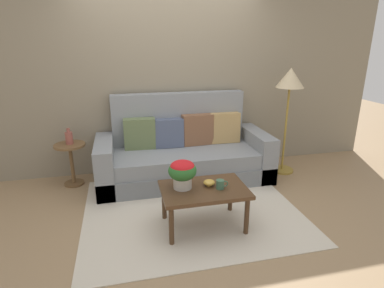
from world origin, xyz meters
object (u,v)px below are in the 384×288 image
at_px(coffee_mug, 220,184).
at_px(coffee_table, 204,193).
at_px(potted_plant, 182,171).
at_px(snack_bowl, 209,183).
at_px(side_table, 71,157).
at_px(floor_lamp, 290,87).
at_px(table_vase, 69,138).
at_px(couch, 183,154).

bearing_deg(coffee_mug, coffee_table, 161.66).
bearing_deg(coffee_mug, potted_plant, 164.31).
bearing_deg(snack_bowl, coffee_table, -150.85).
height_order(side_table, coffee_mug, side_table).
xyz_separation_m(floor_lamp, coffee_mug, (-1.34, -1.18, -0.74)).
distance_m(floor_lamp, potted_plant, 2.11).
bearing_deg(coffee_table, table_vase, 135.94).
bearing_deg(potted_plant, couch, 77.95).
bearing_deg(coffee_table, side_table, 136.32).
relative_size(coffee_table, snack_bowl, 7.24).
height_order(couch, snack_bowl, couch).
height_order(side_table, snack_bowl, side_table).
xyz_separation_m(coffee_mug, snack_bowl, (-0.09, 0.09, -0.01)).
relative_size(side_table, table_vase, 2.72).
relative_size(couch, floor_lamp, 1.55).
bearing_deg(side_table, couch, -4.26).
relative_size(coffee_table, side_table, 1.52).
bearing_deg(coffee_table, floor_lamp, 37.11).
relative_size(side_table, potted_plant, 1.97).
relative_size(potted_plant, table_vase, 1.38).
relative_size(side_table, coffee_mug, 4.55).
bearing_deg(coffee_mug, table_vase, 137.84).
bearing_deg(side_table, snack_bowl, -41.67).
bearing_deg(side_table, floor_lamp, -4.35).
distance_m(potted_plant, coffee_mug, 0.39).
bearing_deg(coffee_table, snack_bowl, 29.15).
bearing_deg(floor_lamp, potted_plant, -147.56).
bearing_deg(potted_plant, side_table, 132.90).
distance_m(side_table, coffee_mug, 2.11).
relative_size(coffee_mug, table_vase, 0.60).
bearing_deg(table_vase, couch, -4.83).
height_order(potted_plant, coffee_mug, potted_plant).
bearing_deg(table_vase, coffee_mug, -42.16).
distance_m(couch, table_vase, 1.50).
bearing_deg(table_vase, coffee_table, -44.06).
height_order(floor_lamp, coffee_mug, floor_lamp).
height_order(coffee_table, table_vase, table_vase).
bearing_deg(floor_lamp, snack_bowl, -142.57).
xyz_separation_m(couch, table_vase, (-1.46, 0.12, 0.30)).
relative_size(floor_lamp, potted_plant, 5.19).
distance_m(couch, coffee_table, 1.24).
height_order(snack_bowl, table_vase, table_vase).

